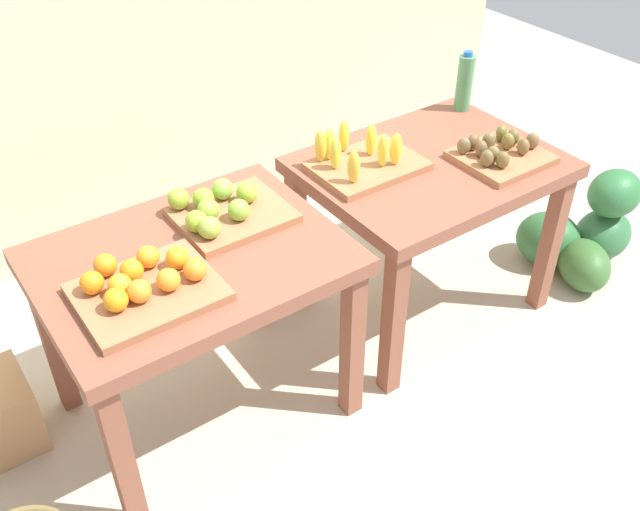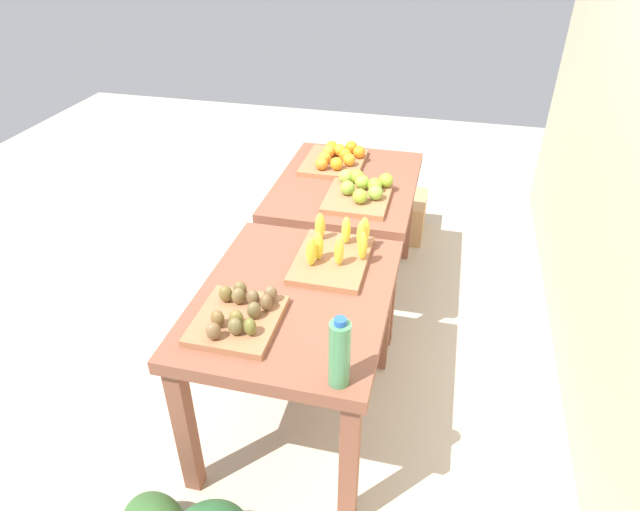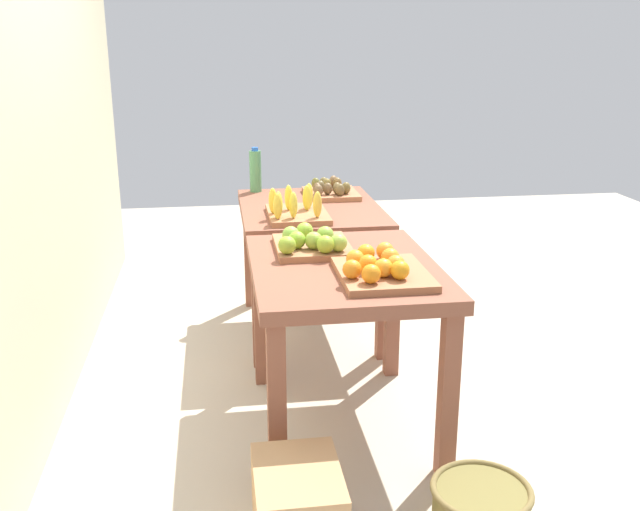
% 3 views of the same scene
% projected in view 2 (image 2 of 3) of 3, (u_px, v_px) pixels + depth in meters
% --- Properties ---
extents(ground_plane, '(8.00, 8.00, 0.00)m').
position_uv_depth(ground_plane, '(324.00, 342.00, 3.19)').
color(ground_plane, '#BAAE9A').
extents(display_table_left, '(1.04, 0.80, 0.77)m').
position_uv_depth(display_table_left, '(346.00, 198.00, 3.29)').
color(display_table_left, brown).
rests_on(display_table_left, ground_plane).
extents(display_table_right, '(1.04, 0.80, 0.77)m').
position_uv_depth(display_table_right, '(295.00, 314.00, 2.38)').
color(display_table_right, brown).
rests_on(display_table_right, ground_plane).
extents(orange_bin, '(0.44, 0.36, 0.11)m').
position_uv_depth(orange_bin, '(336.00, 159.00, 3.39)').
color(orange_bin, '#A56944').
rests_on(orange_bin, display_table_left).
extents(apple_bin, '(0.40, 0.36, 0.11)m').
position_uv_depth(apple_bin, '(361.00, 191.00, 3.02)').
color(apple_bin, '#A56944').
rests_on(apple_bin, display_table_left).
extents(banana_crate, '(0.44, 0.33, 0.17)m').
position_uv_depth(banana_crate, '(335.00, 253.00, 2.49)').
color(banana_crate, '#A56944').
rests_on(banana_crate, display_table_right).
extents(kiwi_bin, '(0.36, 0.32, 0.10)m').
position_uv_depth(kiwi_bin, '(239.00, 315.00, 2.14)').
color(kiwi_bin, '#A56944').
rests_on(kiwi_bin, display_table_right).
extents(water_bottle, '(0.07, 0.07, 0.28)m').
position_uv_depth(water_bottle, '(339.00, 353.00, 1.82)').
color(water_bottle, '#4C8C59').
rests_on(water_bottle, display_table_right).
extents(wicker_basket, '(0.36, 0.36, 0.19)m').
position_uv_depth(wicker_basket, '(322.00, 209.00, 4.34)').
color(wicker_basket, olive).
rests_on(wicker_basket, ground_plane).
extents(cardboard_produce_box, '(0.40, 0.30, 0.30)m').
position_uv_depth(cardboard_produce_box, '(404.00, 215.00, 4.15)').
color(cardboard_produce_box, tan).
rests_on(cardboard_produce_box, ground_plane).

